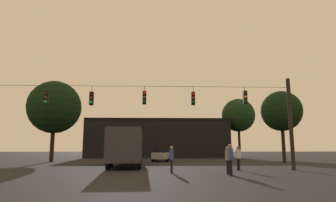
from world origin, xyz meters
The scene contains 13 objects.
ground_plane centered at (0.00, 24.50, 0.00)m, with size 168.00×168.00×0.00m, color black.
overhead_signal_span centered at (0.00, 12.20, 3.91)m, with size 21.35×0.44×6.60m.
city_bus centered at (-1.69, 17.28, 1.87)m, with size 2.99×11.10×3.00m.
car_near_right centered at (1.36, 25.82, 0.80)m, with size 2.22×4.47×1.52m.
car_far_left centered at (-3.10, 28.92, 0.80)m, with size 1.92×4.38×1.52m.
pedestrian_crossing_left centered at (5.12, 9.18, 0.92)m, with size 0.36×0.42×1.63m.
pedestrian_crossing_center centered at (1.82, 10.17, 0.94)m, with size 0.27×0.38×1.66m.
pedestrian_crossing_right centered at (6.55, 12.01, 0.94)m, with size 0.32×0.41×1.66m.
pedestrian_near_bus centered at (5.03, 8.12, 1.01)m, with size 0.24×0.36×1.77m.
corner_building centered at (1.01, 42.42, 3.05)m, with size 22.61×12.66×6.10m.
tree_left_silhouette centered at (-10.89, 24.99, 6.14)m, with size 6.00×6.00×9.16m.
tree_behind_building centered at (14.22, 22.02, 5.42)m, with size 4.30×4.30×7.60m.
tree_right_far centered at (14.16, 38.23, 6.78)m, with size 5.37×5.37×9.48m.
Camera 1 is at (0.90, -8.24, 1.56)m, focal length 30.87 mm.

